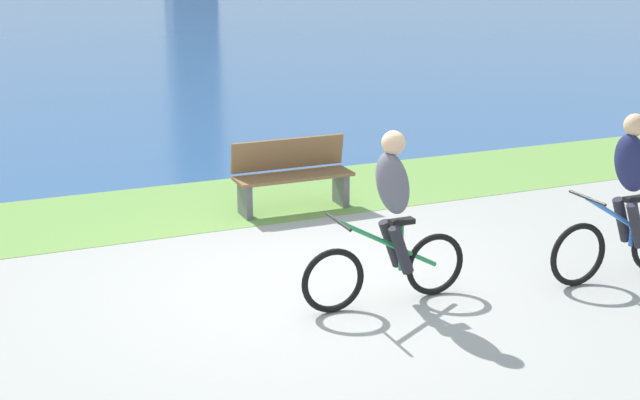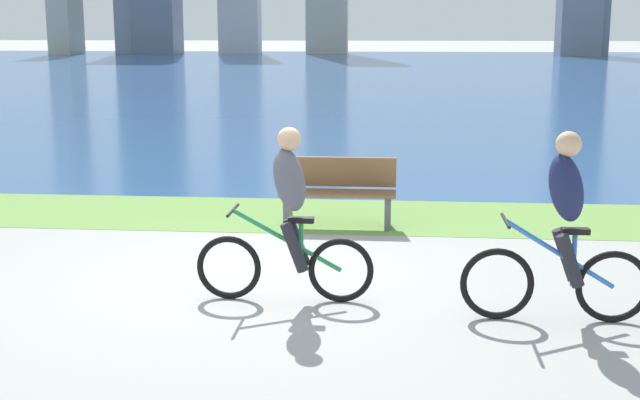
# 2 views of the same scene
# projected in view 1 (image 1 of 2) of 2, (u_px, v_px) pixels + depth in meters

# --- Properties ---
(ground_plane) EXTENTS (300.00, 300.00, 0.00)m
(ground_plane) POSITION_uv_depth(u_px,v_px,m) (322.00, 285.00, 8.71)
(ground_plane) COLOR #9E9E99
(grass_strip_bayside) EXTENTS (120.00, 2.21, 0.01)m
(grass_strip_bayside) POSITION_uv_depth(u_px,v_px,m) (228.00, 202.00, 11.46)
(grass_strip_bayside) COLOR #6B9947
(grass_strip_bayside) RESTS_ON ground
(bay_water_surface) EXTENTS (300.00, 77.10, 0.00)m
(bay_water_surface) POSITION_uv_depth(u_px,v_px,m) (5.00, 4.00, 46.42)
(bay_water_surface) COLOR #2D568C
(bay_water_surface) RESTS_ON ground
(cyclist_lead) EXTENTS (1.69, 0.52, 1.66)m
(cyclist_lead) POSITION_uv_depth(u_px,v_px,m) (390.00, 219.00, 8.07)
(cyclist_lead) COLOR black
(cyclist_lead) RESTS_ON ground
(cyclist_trailing) EXTENTS (1.65, 0.52, 1.69)m
(cyclist_trailing) POSITION_uv_depth(u_px,v_px,m) (626.00, 199.00, 8.67)
(cyclist_trailing) COLOR black
(cyclist_trailing) RESTS_ON ground
(bench_near_path) EXTENTS (1.50, 0.47, 0.90)m
(bench_near_path) POSITION_uv_depth(u_px,v_px,m) (292.00, 175.00, 11.04)
(bench_near_path) COLOR brown
(bench_near_path) RESTS_ON ground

